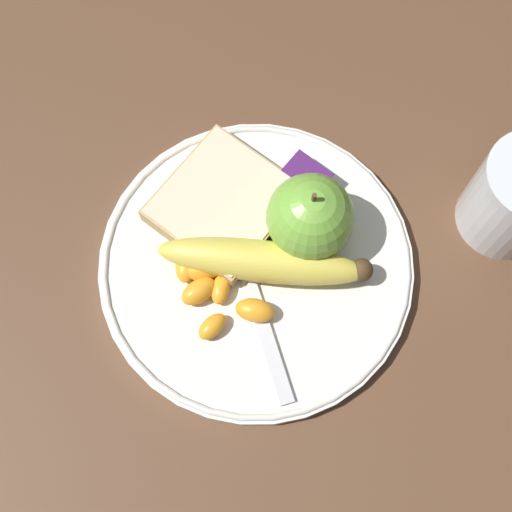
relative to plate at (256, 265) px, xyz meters
name	(u,v)px	position (x,y,z in m)	size (l,w,h in m)	color
ground_plane	(256,268)	(0.00, 0.00, -0.01)	(3.00, 3.00, 0.00)	brown
plate	(256,265)	(0.00, 0.00, 0.00)	(0.27, 0.27, 0.01)	silver
apple	(310,217)	(0.05, -0.02, 0.04)	(0.07, 0.07, 0.08)	#72B23D
banana	(267,259)	(0.00, -0.01, 0.02)	(0.12, 0.16, 0.03)	#E0CC4C
bread_slice	(224,204)	(0.02, 0.05, 0.02)	(0.11, 0.10, 0.02)	tan
fork	(245,271)	(-0.01, 0.00, 0.01)	(0.12, 0.17, 0.00)	silver
jam_packet	(299,186)	(0.07, 0.01, 0.01)	(0.05, 0.04, 0.02)	white
orange_segment_0	(186,266)	(-0.04, 0.04, 0.01)	(0.03, 0.03, 0.02)	orange
orange_segment_1	(199,291)	(-0.05, 0.02, 0.01)	(0.04, 0.03, 0.02)	orange
orange_segment_2	(212,327)	(-0.07, -0.01, 0.01)	(0.03, 0.02, 0.01)	orange
orange_segment_3	(221,289)	(-0.04, 0.01, 0.01)	(0.03, 0.03, 0.01)	orange
orange_segment_4	(204,268)	(-0.03, 0.03, 0.01)	(0.04, 0.04, 0.02)	orange
orange_segment_5	(255,310)	(-0.03, -0.03, 0.01)	(0.03, 0.04, 0.02)	orange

